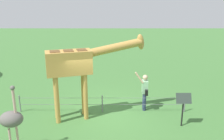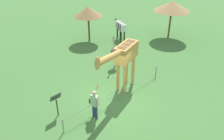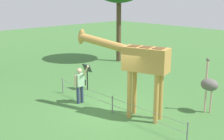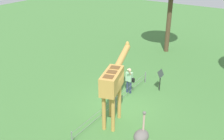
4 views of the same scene
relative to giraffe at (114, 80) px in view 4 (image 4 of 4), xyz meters
The scene contains 6 objects.
ground_plane 2.41m from the giraffe, 23.40° to the left, with size 60.00×60.00×0.00m, color #427538.
giraffe is the anchor object (origin of this frame).
visitor 3.07m from the giraffe, 14.36° to the left, with size 0.59×0.58×1.75m.
ostrich 3.12m from the giraffe, 125.83° to the right, with size 0.70×0.56×2.25m.
info_sign 4.20m from the giraffe, 10.29° to the right, with size 0.56×0.21×1.32m.
wire_fence 2.06m from the giraffe, 27.20° to the left, with size 7.05×0.05×0.75m.
Camera 4 is at (-9.81, -6.16, 7.74)m, focal length 41.14 mm.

